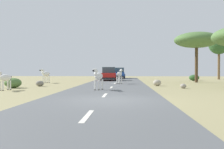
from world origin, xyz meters
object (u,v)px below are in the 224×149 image
(car_0, at_px, (109,74))
(rock_0, at_px, (183,86))
(tree_3, at_px, (197,40))
(bush_3, at_px, (13,83))
(rock_4, at_px, (40,83))
(zebra_0, at_px, (98,77))
(zebra_2, at_px, (120,75))
(rock_1, at_px, (157,83))
(bush_4, at_px, (194,78))
(tree_1, at_px, (219,44))
(car_1, at_px, (119,73))
(zebra_3, at_px, (4,78))
(zebra_1, at_px, (45,74))

(car_0, distance_m, rock_0, 14.80)
(tree_3, relative_size, bush_3, 4.31)
(bush_3, bearing_deg, rock_4, 54.64)
(zebra_0, distance_m, car_0, 15.64)
(zebra_2, height_order, rock_1, zebra_2)
(bush_4, bearing_deg, tree_1, 43.87)
(zebra_2, height_order, car_1, car_1)
(zebra_0, bearing_deg, tree_1, -111.34)
(zebra_2, relative_size, rock_0, 3.32)
(bush_3, relative_size, bush_4, 1.00)
(zebra_3, distance_m, rock_1, 12.44)
(zebra_3, relative_size, car_0, 0.33)
(zebra_2, distance_m, bush_4, 12.87)
(tree_1, bearing_deg, car_1, 170.16)
(zebra_3, height_order, car_0, car_0)
(car_1, xyz_separation_m, tree_1, (14.99, -2.60, 4.37))
(car_1, bearing_deg, tree_1, 169.21)
(rock_1, bearing_deg, zebra_0, -131.23)
(zebra_0, distance_m, zebra_3, 6.50)
(car_0, distance_m, rock_4, 12.61)
(zebra_1, height_order, car_0, car_0)
(zebra_3, bearing_deg, rock_1, -132.56)
(zebra_2, distance_m, bush_3, 9.91)
(zebra_1, xyz_separation_m, rock_0, (13.15, -7.20, -0.77))
(tree_3, bearing_deg, car_0, 158.84)
(car_1, distance_m, tree_1, 15.83)
(zebra_3, distance_m, car_1, 24.76)
(zebra_0, distance_m, car_1, 23.51)
(zebra_3, distance_m, car_0, 16.96)
(zebra_0, bearing_deg, rock_0, -143.26)
(car_0, bearing_deg, zebra_1, 40.01)
(zebra_2, xyz_separation_m, tree_1, (14.46, 13.28, 4.26))
(car_0, distance_m, bush_4, 11.23)
(zebra_0, distance_m, zebra_2, 7.72)
(car_1, distance_m, rock_1, 18.62)
(zebra_3, distance_m, rock_4, 4.47)
(bush_4, height_order, rock_0, bush_4)
(car_0, height_order, rock_1, car_0)
(car_1, height_order, bush_3, car_1)
(bush_3, bearing_deg, rock_1, 15.33)
(zebra_1, bearing_deg, zebra_2, -174.39)
(car_0, relative_size, rock_0, 9.28)
(bush_4, xyz_separation_m, rock_1, (-6.18, -10.90, -0.12))
(zebra_0, relative_size, zebra_1, 0.98)
(zebra_2, xyz_separation_m, rock_0, (5.03, -5.19, -0.78))
(tree_3, xyz_separation_m, rock_0, (-3.57, -9.24, -4.59))
(rock_1, bearing_deg, tree_3, 50.79)
(zebra_1, relative_size, tree_1, 0.24)
(car_0, bearing_deg, zebra_0, 88.67)
(zebra_1, height_order, rock_1, zebra_1)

